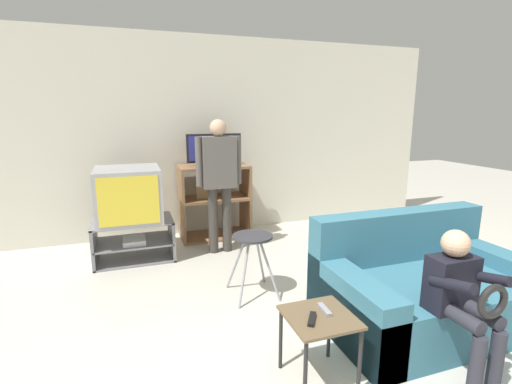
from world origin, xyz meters
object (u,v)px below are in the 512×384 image
object	(u,v)px
remote_control_white	(324,309)
person_standing_adult	(219,174)
television_flat	(214,150)
snack_table	(319,325)
television_main	(129,194)
media_shelf	(214,201)
folding_stool	(253,246)
person_seated_child	(462,293)
couch	(423,289)
remote_control_black	(312,319)
tv_stand	(134,240)

from	to	relation	value
remote_control_white	person_standing_adult	bearing A→B (deg)	96.55
television_flat	snack_table	distance (m)	2.99
television_main	media_shelf	bearing A→B (deg)	22.95
folding_stool	person_seated_child	world-z (taller)	person_seated_child
couch	person_seated_child	world-z (taller)	person_seated_child
remote_control_black	folding_stool	bearing A→B (deg)	121.80
folding_stool	couch	world-z (taller)	couch
tv_stand	folding_stool	distance (m)	1.60
television_main	person_standing_adult	distance (m)	1.02
remote_control_black	tv_stand	bearing A→B (deg)	145.05
tv_stand	couch	size ratio (longest dim) A/B	0.54
tv_stand	person_seated_child	bearing A→B (deg)	-54.61
media_shelf	snack_table	distance (m)	2.87
television_main	couch	size ratio (longest dim) A/B	0.42
person_standing_adult	couch	bearing A→B (deg)	-60.19
media_shelf	couch	size ratio (longest dim) A/B	0.60
television_main	folding_stool	distance (m)	1.63
television_main	person_seated_child	distance (m)	3.26
media_shelf	couch	xyz separation A→B (m)	(1.09, -2.54, -0.22)
television_flat	snack_table	world-z (taller)	television_flat
remote_control_white	person_standing_adult	world-z (taller)	person_standing_adult
media_shelf	remote_control_white	xyz separation A→B (m)	(0.05, -2.83, -0.04)
folding_stool	snack_table	world-z (taller)	folding_stool
person_seated_child	television_flat	bearing A→B (deg)	104.82
television_main	television_flat	world-z (taller)	television_flat
snack_table	couch	world-z (taller)	couch
remote_control_white	tv_stand	bearing A→B (deg)	118.35
snack_table	remote_control_white	distance (m)	0.10
media_shelf	person_seated_child	bearing A→B (deg)	-74.75
tv_stand	television_flat	world-z (taller)	television_flat
person_standing_adult	person_seated_child	size ratio (longest dim) A/B	1.67
folding_stool	couch	bearing A→B (deg)	-37.43
media_shelf	person_standing_adult	size ratio (longest dim) A/B	0.62
snack_table	remote_control_white	world-z (taller)	remote_control_white
television_flat	remote_control_white	bearing A→B (deg)	-89.35
television_flat	person_seated_child	size ratio (longest dim) A/B	0.76
snack_table	person_standing_adult	size ratio (longest dim) A/B	0.28
television_flat	folding_stool	xyz separation A→B (m)	(-0.05, -1.70, -0.68)
person_standing_adult	folding_stool	bearing A→B (deg)	-88.80
snack_table	person_seated_child	xyz separation A→B (m)	(0.84, -0.22, 0.18)
media_shelf	folding_stool	xyz separation A→B (m)	(-0.03, -1.68, -0.02)
folding_stool	snack_table	distance (m)	1.19
person_seated_child	media_shelf	bearing A→B (deg)	105.25
television_main	person_seated_child	size ratio (longest dim) A/B	0.73
television_flat	person_seated_child	distance (m)	3.27
media_shelf	remote_control_white	world-z (taller)	media_shelf
television_flat	folding_stool	bearing A→B (deg)	-91.73
media_shelf	snack_table	world-z (taller)	media_shelf
media_shelf	snack_table	size ratio (longest dim) A/B	2.19
person_standing_adult	media_shelf	bearing A→B (deg)	84.26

